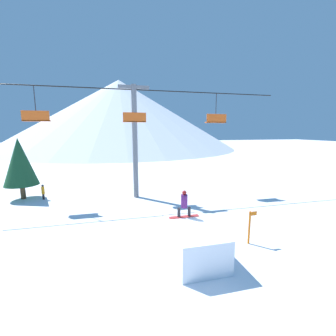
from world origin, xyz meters
name	(u,v)px	position (x,y,z in m)	size (l,w,h in m)	color
ground_plane	(186,267)	(0.00, 0.00, 0.00)	(220.00, 220.00, 0.00)	white
mountain_ridge	(120,115)	(0.00, 65.72, 10.38)	(70.32, 70.32, 20.77)	silver
snow_ramp	(194,242)	(0.56, 0.63, 0.71)	(2.04, 3.24, 1.42)	white
snowboarder	(184,204)	(0.48, 1.77, 2.06)	(1.46, 0.31, 1.30)	#B22D2D
chairlift	(135,131)	(-0.92, 10.32, 5.46)	(24.67, 0.44, 9.02)	slate
pine_tree_near	(20,162)	(-9.89, 12.06, 3.03)	(2.52, 2.52, 4.95)	#4C3823
trail_marker	(250,227)	(3.62, 1.11, 0.88)	(0.41, 0.10, 1.66)	orange
distant_skier	(43,191)	(-8.25, 11.47, 0.67)	(0.24, 0.24, 1.23)	black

